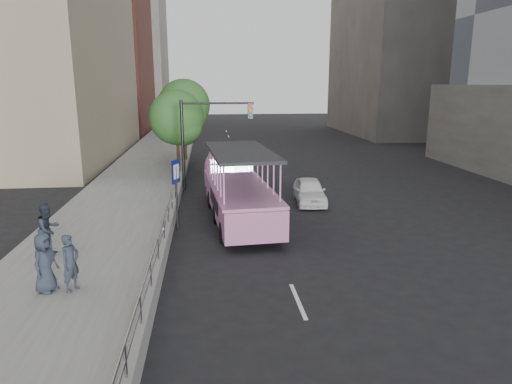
{
  "coord_description": "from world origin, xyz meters",
  "views": [
    {
      "loc": [
        -1.47,
        -13.82,
        6.1
      ],
      "look_at": [
        0.17,
        1.66,
        2.38
      ],
      "focal_mm": 32.0,
      "sensor_mm": 36.0,
      "label": 1
    }
  ],
  "objects_px": {
    "pedestrian_near": "(71,263)",
    "pedestrian_mid": "(48,229)",
    "street_tree_near": "(178,120)",
    "street_tree_far": "(185,107)",
    "pedestrian_far": "(45,263)",
    "traffic_signal": "(203,130)",
    "parking_sign": "(176,187)",
    "car": "(309,191)",
    "duck_boat": "(237,190)"
  },
  "relations": [
    {
      "from": "duck_boat",
      "to": "car",
      "type": "relative_size",
      "value": 2.66
    },
    {
      "from": "pedestrian_mid",
      "to": "parking_sign",
      "type": "relative_size",
      "value": 0.61
    },
    {
      "from": "parking_sign",
      "to": "pedestrian_near",
      "type": "bearing_deg",
      "value": -112.55
    },
    {
      "from": "duck_boat",
      "to": "car",
      "type": "xyz_separation_m",
      "value": [
        3.92,
        1.89,
        -0.58
      ]
    },
    {
      "from": "duck_boat",
      "to": "traffic_signal",
      "type": "height_order",
      "value": "traffic_signal"
    },
    {
      "from": "street_tree_far",
      "to": "pedestrian_near",
      "type": "bearing_deg",
      "value": -95.72
    },
    {
      "from": "street_tree_near",
      "to": "street_tree_far",
      "type": "height_order",
      "value": "street_tree_far"
    },
    {
      "from": "street_tree_near",
      "to": "street_tree_far",
      "type": "relative_size",
      "value": 0.89
    },
    {
      "from": "car",
      "to": "parking_sign",
      "type": "distance_m",
      "value": 7.69
    },
    {
      "from": "pedestrian_near",
      "to": "street_tree_near",
      "type": "distance_m",
      "value": 17.5
    },
    {
      "from": "parking_sign",
      "to": "traffic_signal",
      "type": "bearing_deg",
      "value": 81.48
    },
    {
      "from": "pedestrian_near",
      "to": "pedestrian_mid",
      "type": "relative_size",
      "value": 0.91
    },
    {
      "from": "parking_sign",
      "to": "street_tree_near",
      "type": "bearing_deg",
      "value": 92.5
    },
    {
      "from": "pedestrian_near",
      "to": "pedestrian_far",
      "type": "distance_m",
      "value": 0.71
    },
    {
      "from": "duck_boat",
      "to": "pedestrian_mid",
      "type": "xyz_separation_m",
      "value": [
        -6.8,
        -5.21,
        -0.0
      ]
    },
    {
      "from": "pedestrian_near",
      "to": "street_tree_far",
      "type": "relative_size",
      "value": 0.26
    },
    {
      "from": "pedestrian_far",
      "to": "traffic_signal",
      "type": "height_order",
      "value": "traffic_signal"
    },
    {
      "from": "pedestrian_near",
      "to": "street_tree_near",
      "type": "relative_size",
      "value": 0.29
    },
    {
      "from": "pedestrian_near",
      "to": "pedestrian_far",
      "type": "relative_size",
      "value": 0.97
    },
    {
      "from": "duck_boat",
      "to": "street_tree_near",
      "type": "relative_size",
      "value": 1.76
    },
    {
      "from": "car",
      "to": "pedestrian_far",
      "type": "height_order",
      "value": "pedestrian_far"
    },
    {
      "from": "pedestrian_near",
      "to": "pedestrian_mid",
      "type": "xyz_separation_m",
      "value": [
        -1.55,
        2.97,
        0.08
      ]
    },
    {
      "from": "street_tree_near",
      "to": "pedestrian_mid",
      "type": "bearing_deg",
      "value": -104.52
    },
    {
      "from": "car",
      "to": "street_tree_near",
      "type": "xyz_separation_m",
      "value": [
        -7.04,
        7.1,
        3.17
      ]
    },
    {
      "from": "parking_sign",
      "to": "street_tree_far",
      "type": "xyz_separation_m",
      "value": [
        -0.28,
        16.91,
        2.44
      ]
    },
    {
      "from": "parking_sign",
      "to": "traffic_signal",
      "type": "distance_m",
      "value": 7.73
    },
    {
      "from": "pedestrian_far",
      "to": "traffic_signal",
      "type": "relative_size",
      "value": 0.33
    },
    {
      "from": "duck_boat",
      "to": "car",
      "type": "bearing_deg",
      "value": 25.71
    },
    {
      "from": "street_tree_far",
      "to": "pedestrian_mid",
      "type": "bearing_deg",
      "value": -100.86
    },
    {
      "from": "pedestrian_far",
      "to": "pedestrian_mid",
      "type": "bearing_deg",
      "value": 36.48
    },
    {
      "from": "pedestrian_far",
      "to": "street_tree_far",
      "type": "xyz_separation_m",
      "value": [
        3.03,
        23.14,
        3.14
      ]
    },
    {
      "from": "car",
      "to": "pedestrian_mid",
      "type": "height_order",
      "value": "pedestrian_mid"
    },
    {
      "from": "parking_sign",
      "to": "street_tree_far",
      "type": "distance_m",
      "value": 17.08
    },
    {
      "from": "duck_boat",
      "to": "pedestrian_mid",
      "type": "bearing_deg",
      "value": -142.54
    },
    {
      "from": "pedestrian_far",
      "to": "pedestrian_near",
      "type": "bearing_deg",
      "value": -71.82
    },
    {
      "from": "pedestrian_far",
      "to": "parking_sign",
      "type": "xyz_separation_m",
      "value": [
        3.3,
        6.23,
        0.71
      ]
    },
    {
      "from": "pedestrian_near",
      "to": "traffic_signal",
      "type": "xyz_separation_m",
      "value": [
        3.72,
        13.74,
        2.36
      ]
    },
    {
      "from": "car",
      "to": "parking_sign",
      "type": "relative_size",
      "value": 1.25
    },
    {
      "from": "parking_sign",
      "to": "pedestrian_far",
      "type": "bearing_deg",
      "value": -117.92
    },
    {
      "from": "pedestrian_far",
      "to": "traffic_signal",
      "type": "distance_m",
      "value": 14.6
    },
    {
      "from": "car",
      "to": "traffic_signal",
      "type": "xyz_separation_m",
      "value": [
        -5.44,
        3.67,
        2.85
      ]
    },
    {
      "from": "pedestrian_mid",
      "to": "pedestrian_far",
      "type": "relative_size",
      "value": 1.06
    },
    {
      "from": "street_tree_near",
      "to": "car",
      "type": "bearing_deg",
      "value": -45.22
    },
    {
      "from": "car",
      "to": "pedestrian_near",
      "type": "height_order",
      "value": "pedestrian_near"
    },
    {
      "from": "pedestrian_mid",
      "to": "street_tree_near",
      "type": "relative_size",
      "value": 0.32
    },
    {
      "from": "pedestrian_mid",
      "to": "street_tree_far",
      "type": "height_order",
      "value": "street_tree_far"
    },
    {
      "from": "pedestrian_far",
      "to": "street_tree_near",
      "type": "bearing_deg",
      "value": 11.05
    },
    {
      "from": "pedestrian_near",
      "to": "pedestrian_far",
      "type": "height_order",
      "value": "pedestrian_far"
    },
    {
      "from": "pedestrian_mid",
      "to": "street_tree_far",
      "type": "distance_m",
      "value": 20.79
    },
    {
      "from": "traffic_signal",
      "to": "street_tree_near",
      "type": "distance_m",
      "value": 3.8
    }
  ]
}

